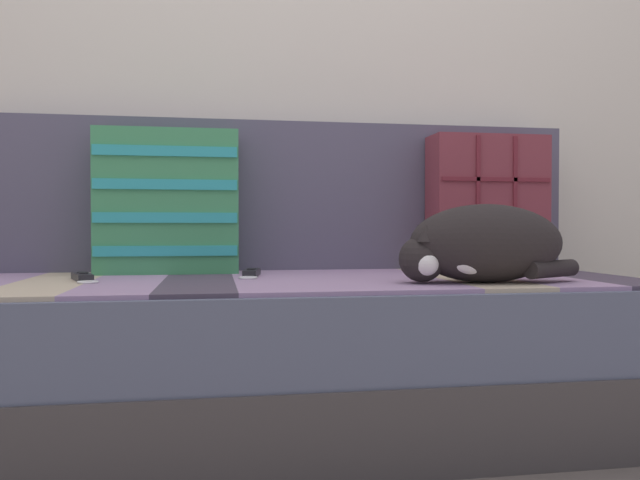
{
  "coord_description": "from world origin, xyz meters",
  "views": [
    {
      "loc": [
        -0.22,
        -1.51,
        0.53
      ],
      "look_at": [
        0.04,
        0.05,
        0.49
      ],
      "focal_mm": 35.0,
      "sensor_mm": 36.0,
      "label": 1
    }
  ],
  "objects_px": {
    "couch": "(300,352)",
    "throw_pillow_quilted": "(487,203)",
    "sleeping_cat": "(481,246)",
    "game_remote_near": "(83,277)",
    "game_remote_far": "(251,273)",
    "throw_pillow_striped": "(168,202)"
  },
  "relations": [
    {
      "from": "couch",
      "to": "throw_pillow_quilted",
      "type": "bearing_deg",
      "value": 18.09
    },
    {
      "from": "sleeping_cat",
      "to": "game_remote_near",
      "type": "xyz_separation_m",
      "value": [
        -0.95,
        0.22,
        -0.08
      ]
    },
    {
      "from": "throw_pillow_quilted",
      "to": "game_remote_far",
      "type": "distance_m",
      "value": 0.79
    },
    {
      "from": "game_remote_near",
      "to": "sleeping_cat",
      "type": "bearing_deg",
      "value": -13.05
    },
    {
      "from": "throw_pillow_quilted",
      "to": "couch",
      "type": "bearing_deg",
      "value": -161.91
    },
    {
      "from": "throw_pillow_quilted",
      "to": "game_remote_near",
      "type": "height_order",
      "value": "throw_pillow_quilted"
    },
    {
      "from": "throw_pillow_quilted",
      "to": "game_remote_far",
      "type": "bearing_deg",
      "value": -168.53
    },
    {
      "from": "throw_pillow_striped",
      "to": "couch",
      "type": "bearing_deg",
      "value": -29.72
    },
    {
      "from": "couch",
      "to": "throw_pillow_quilted",
      "type": "xyz_separation_m",
      "value": [
        0.62,
        0.2,
        0.41
      ]
    },
    {
      "from": "throw_pillow_quilted",
      "to": "throw_pillow_striped",
      "type": "distance_m",
      "value": 0.98
    },
    {
      "from": "sleeping_cat",
      "to": "game_remote_far",
      "type": "xyz_separation_m",
      "value": [
        -0.53,
        0.29,
        -0.08
      ]
    },
    {
      "from": "game_remote_far",
      "to": "sleeping_cat",
      "type": "bearing_deg",
      "value": -28.69
    },
    {
      "from": "sleeping_cat",
      "to": "throw_pillow_striped",
      "type": "bearing_deg",
      "value": 149.91
    },
    {
      "from": "sleeping_cat",
      "to": "game_remote_far",
      "type": "relative_size",
      "value": 2.4
    },
    {
      "from": "couch",
      "to": "game_remote_near",
      "type": "relative_size",
      "value": 9.93
    },
    {
      "from": "sleeping_cat",
      "to": "game_remote_near",
      "type": "bearing_deg",
      "value": 166.95
    },
    {
      "from": "couch",
      "to": "sleeping_cat",
      "type": "distance_m",
      "value": 0.55
    },
    {
      "from": "couch",
      "to": "throw_pillow_striped",
      "type": "height_order",
      "value": "throw_pillow_striped"
    },
    {
      "from": "throw_pillow_quilted",
      "to": "throw_pillow_striped",
      "type": "height_order",
      "value": "throw_pillow_quilted"
    },
    {
      "from": "throw_pillow_quilted",
      "to": "throw_pillow_striped",
      "type": "bearing_deg",
      "value": -179.97
    },
    {
      "from": "throw_pillow_quilted",
      "to": "sleeping_cat",
      "type": "height_order",
      "value": "throw_pillow_quilted"
    },
    {
      "from": "couch",
      "to": "throw_pillow_striped",
      "type": "relative_size",
      "value": 4.53
    }
  ]
}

